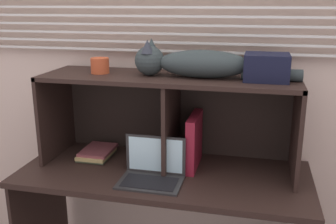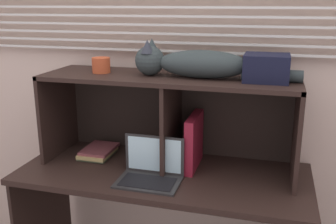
{
  "view_description": "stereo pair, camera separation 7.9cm",
  "coord_description": "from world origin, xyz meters",
  "px_view_note": "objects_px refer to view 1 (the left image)",
  "views": [
    {
      "loc": [
        0.44,
        -1.57,
        1.58
      ],
      "look_at": [
        0.0,
        0.31,
        1.03
      ],
      "focal_mm": 41.59,
      "sensor_mm": 36.0,
      "label": 1
    },
    {
      "loc": [
        0.52,
        -1.55,
        1.58
      ],
      "look_at": [
        0.0,
        0.31,
        1.03
      ],
      "focal_mm": 41.59,
      "sensor_mm": 36.0,
      "label": 2
    }
  ],
  "objects_px": {
    "storage_box": "(267,67)",
    "cat": "(193,63)",
    "small_basket": "(100,66)",
    "binder_upright": "(194,141)",
    "laptop": "(152,172)",
    "book_stack": "(97,153)"
  },
  "relations": [
    {
      "from": "storage_box",
      "to": "cat",
      "type": "bearing_deg",
      "value": 180.0
    },
    {
      "from": "small_basket",
      "to": "binder_upright",
      "type": "bearing_deg",
      "value": 0.0
    },
    {
      "from": "binder_upright",
      "to": "small_basket",
      "type": "bearing_deg",
      "value": 180.0
    },
    {
      "from": "cat",
      "to": "binder_upright",
      "type": "bearing_deg",
      "value": 0.0
    },
    {
      "from": "binder_upright",
      "to": "storage_box",
      "type": "bearing_deg",
      "value": 0.0
    },
    {
      "from": "laptop",
      "to": "storage_box",
      "type": "distance_m",
      "value": 0.74
    },
    {
      "from": "cat",
      "to": "storage_box",
      "type": "relative_size",
      "value": 3.93
    },
    {
      "from": "cat",
      "to": "small_basket",
      "type": "distance_m",
      "value": 0.49
    },
    {
      "from": "cat",
      "to": "book_stack",
      "type": "distance_m",
      "value": 0.75
    },
    {
      "from": "binder_upright",
      "to": "book_stack",
      "type": "bearing_deg",
      "value": 179.91
    },
    {
      "from": "storage_box",
      "to": "small_basket",
      "type": "bearing_deg",
      "value": 180.0
    },
    {
      "from": "small_basket",
      "to": "book_stack",
      "type": "bearing_deg",
      "value": 178.8
    },
    {
      "from": "binder_upright",
      "to": "small_basket",
      "type": "xyz_separation_m",
      "value": [
        -0.5,
        0.0,
        0.38
      ]
    },
    {
      "from": "cat",
      "to": "laptop",
      "type": "height_order",
      "value": "cat"
    },
    {
      "from": "cat",
      "to": "book_stack",
      "type": "bearing_deg",
      "value": 179.9
    },
    {
      "from": "laptop",
      "to": "small_basket",
      "type": "distance_m",
      "value": 0.62
    },
    {
      "from": "binder_upright",
      "to": "small_basket",
      "type": "relative_size",
      "value": 2.96
    },
    {
      "from": "cat",
      "to": "book_stack",
      "type": "xyz_separation_m",
      "value": [
        -0.53,
        0.0,
        -0.52
      ]
    },
    {
      "from": "cat",
      "to": "binder_upright",
      "type": "height_order",
      "value": "cat"
    },
    {
      "from": "storage_box",
      "to": "laptop",
      "type": "bearing_deg",
      "value": -157.25
    },
    {
      "from": "small_basket",
      "to": "storage_box",
      "type": "height_order",
      "value": "storage_box"
    },
    {
      "from": "book_stack",
      "to": "small_basket",
      "type": "xyz_separation_m",
      "value": [
        0.04,
        -0.0,
        0.49
      ]
    }
  ]
}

